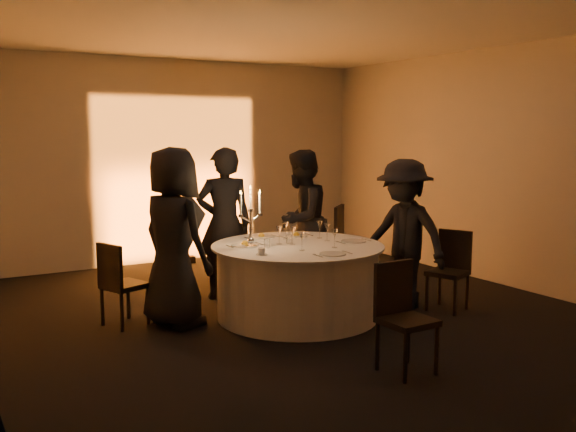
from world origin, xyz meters
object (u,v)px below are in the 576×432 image
coffee_cup (262,252)px  chair_back_left (230,254)px  guest_back_right (301,220)px  chair_front (401,311)px  guest_right (404,234)px  banquet_table (298,281)px  guest_back_left (224,223)px  candelabra (251,226)px  chair_left (119,280)px  chair_right (451,266)px  chair_back_right (330,239)px  guest_left (174,237)px

coffee_cup → chair_back_left: bearing=75.4°
guest_back_right → coffee_cup: size_ratio=15.66×
chair_back_left → chair_front: 3.04m
chair_front → guest_right: (1.24, 1.43, 0.33)m
banquet_table → guest_back_left: bearing=106.6°
guest_back_right → coffee_cup: 1.83m
guest_right → candelabra: size_ratio=2.58×
chair_left → chair_right: (3.32, -1.18, 0.01)m
guest_back_left → chair_right: bearing=155.6°
guest_right → coffee_cup: bearing=-103.8°
chair_back_left → guest_right: 2.12m
chair_left → guest_back_left: (1.39, 0.50, 0.41)m
banquet_table → guest_back_left: guest_back_left is taller
guest_back_right → coffee_cup: bearing=13.7°
chair_back_left → candelabra: (-0.33, -1.20, 0.52)m
chair_left → chair_back_left: bearing=-86.0°
chair_back_left → candelabra: bearing=81.0°
banquet_table → chair_right: size_ratio=2.08×
banquet_table → candelabra: bearing=166.6°
chair_back_left → coffee_cup: size_ratio=7.73×
coffee_cup → chair_left: bearing=142.2°
chair_back_left → guest_back_right: (0.84, -0.27, 0.39)m
chair_back_right → guest_back_right: bearing=-32.3°
chair_right → candelabra: 2.27m
chair_back_right → coffee_cup: chair_back_right is taller
guest_back_left → guest_right: size_ratio=1.07×
chair_front → coffee_cup: bearing=108.3°
guest_right → coffee_cup: size_ratio=14.98×
banquet_table → chair_front: (-0.05, -1.72, 0.11)m
chair_left → guest_back_left: size_ratio=0.48×
guest_back_right → candelabra: 1.50m
chair_back_right → guest_back_left: size_ratio=0.57×
candelabra → coffee_cup: bearing=-102.4°
chair_back_right → guest_right: 1.45m
chair_back_left → guest_left: 1.48m
banquet_table → candelabra: 0.79m
banquet_table → chair_back_left: bearing=96.9°
chair_back_left → chair_right: (1.77, -1.90, 0.01)m
banquet_table → guest_right: bearing=-13.7°
guest_left → coffee_cup: bearing=-152.7°
chair_back_right → guest_right: bearing=47.1°
chair_back_left → guest_right: bearing=136.2°
chair_front → guest_right: size_ratio=0.54×
chair_left → candelabra: bearing=-132.2°
chair_left → chair_right: bearing=-130.3°
banquet_table → guest_right: size_ratio=1.09×
chair_right → guest_right: 0.62m
chair_left → guest_right: 3.05m
coffee_cup → guest_right: bearing=-0.1°
chair_front → guest_back_left: (-0.28, 2.83, 0.38)m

